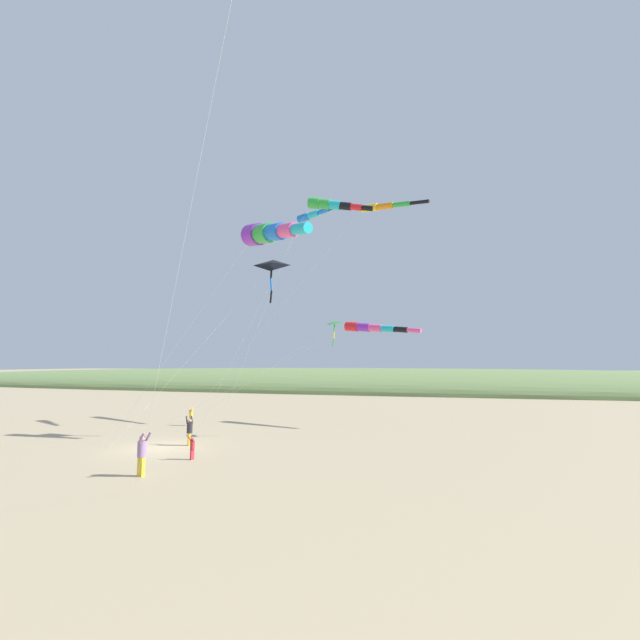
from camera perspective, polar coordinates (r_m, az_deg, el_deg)
ground_plane at (r=26.71m, az=-21.14°, el=-16.18°), size 600.00×600.00×0.00m
dune_ridge_grassy at (r=77.95m, az=3.97°, el=-9.61°), size 28.00×240.00×8.02m
person_adult_flyer at (r=20.42m, az=-23.47°, el=-16.39°), size 0.54×0.65×1.92m
person_child_green_jacket at (r=22.93m, az=-17.29°, el=-16.41°), size 0.41×0.34×1.20m
person_child_grey_jacket at (r=26.68m, az=-17.64°, el=-14.27°), size 0.61×0.61×1.72m
person_bystander_far at (r=34.83m, az=-17.45°, el=-12.54°), size 0.51×0.49×1.42m
kite_delta_yellow_midlevel at (r=28.53m, az=-6.76°, el=7.49°), size 6.14×8.72×12.14m
kite_windsock_long_streamer_right at (r=29.05m, az=1.61°, el=15.67°), size 1.84×13.44×16.35m
kite_windsock_red_high_left at (r=15.24m, az=-7.18°, el=11.87°), size 7.81×14.55×10.21m
kite_delta_magenta_far_left at (r=27.94m, az=1.92°, el=-0.55°), size 4.32×10.99×7.81m
kite_windsock_blue_topmost at (r=35.61m, az=-1.02°, el=14.40°), size 3.22×9.64×17.63m
kite_windsock_white_trailing at (r=38.16m, az=8.82°, el=15.31°), size 5.95×20.20×19.41m
kite_windsock_checkered_midright at (r=33.62m, az=7.17°, el=-1.08°), size 4.89×20.36×8.40m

